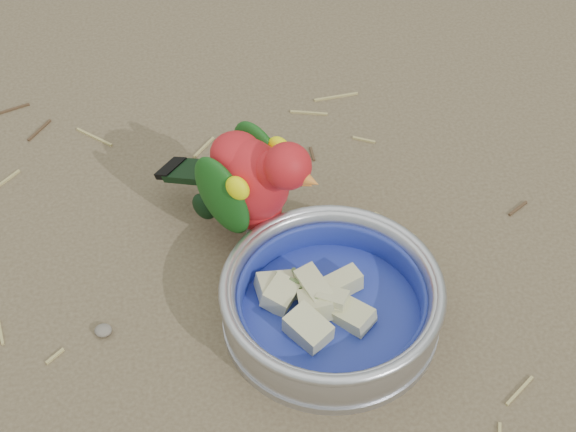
{
  "coord_description": "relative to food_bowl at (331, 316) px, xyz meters",
  "views": [
    {
      "loc": [
        -0.09,
        -0.54,
        0.77
      ],
      "look_at": [
        -0.0,
        0.11,
        0.08
      ],
      "focal_mm": 55.0,
      "sensor_mm": 36.0,
      "label": 1
    }
  ],
  "objects": [
    {
      "name": "ground",
      "position": [
        -0.03,
        -0.02,
        -0.01
      ],
      "size": [
        60.0,
        60.0,
        0.0
      ],
      "primitive_type": "plane",
      "color": "brown"
    },
    {
      "name": "food_bowl",
      "position": [
        0.0,
        0.0,
        0.0
      ],
      "size": [
        0.23,
        0.23,
        0.02
      ],
      "primitive_type": "cylinder",
      "color": "#B2B2BA",
      "rests_on": "ground"
    },
    {
      "name": "lory_parrot",
      "position": [
        -0.07,
        0.13,
        0.07
      ],
      "size": [
        0.21,
        0.2,
        0.16
      ],
      "primitive_type": null,
      "rotation": [
        0.0,
        0.0,
        -2.3
      ],
      "color": "red",
      "rests_on": "ground"
    },
    {
      "name": "bowl_wall",
      "position": [
        0.0,
        0.0,
        0.03
      ],
      "size": [
        0.23,
        0.23,
        0.04
      ],
      "primitive_type": null,
      "color": "#B2B2BA",
      "rests_on": "food_bowl"
    },
    {
      "name": "fruit_wedges",
      "position": [
        0.0,
        0.0,
        0.02
      ],
      "size": [
        0.14,
        0.14,
        0.03
      ],
      "primitive_type": null,
      "color": "beige",
      "rests_on": "food_bowl"
    },
    {
      "name": "ground_debris",
      "position": [
        -0.03,
        0.01,
        -0.01
      ],
      "size": [
        0.9,
        0.8,
        0.01
      ],
      "primitive_type": null,
      "color": "tan",
      "rests_on": "ground"
    }
  ]
}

